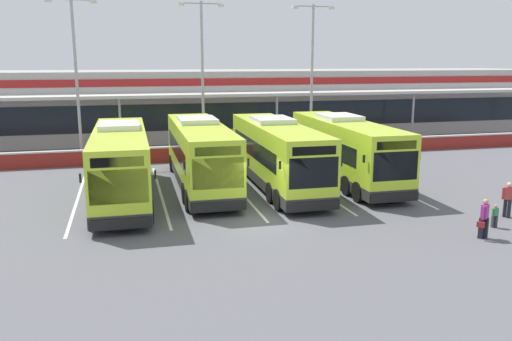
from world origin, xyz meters
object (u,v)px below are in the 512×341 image
pedestrian_child (495,215)px  pedestrian_near_bin (508,198)px  coach_bus_right_centre (345,150)px  lamp_post_centre (202,69)px  coach_bus_centre (277,155)px  pedestrian_with_handbag (484,218)px  coach_bus_left_centre (200,155)px  lamp_post_west (76,70)px  coach_bus_leftmost (121,164)px  lamp_post_east (312,69)px

pedestrian_child → pedestrian_near_bin: 1.94m
coach_bus_right_centre → lamp_post_centre: lamp_post_centre is taller
coach_bus_centre → pedestrian_with_handbag: size_ratio=7.51×
coach_bus_right_centre → pedestrian_with_handbag: size_ratio=7.51×
coach_bus_left_centre → coach_bus_right_centre: 8.41m
pedestrian_near_bin → lamp_post_west: 27.52m
coach_bus_leftmost → pedestrian_child: bearing=-29.8°
coach_bus_leftmost → coach_bus_centre: same height
coach_bus_left_centre → lamp_post_west: 12.61m
coach_bus_left_centre → lamp_post_east: lamp_post_east is taller
coach_bus_centre → lamp_post_west: (-11.12, 10.43, 4.50)m
pedestrian_with_handbag → coach_bus_leftmost: bearing=144.8°
coach_bus_left_centre → coach_bus_centre: 4.24m
pedestrian_near_bin → coach_bus_leftmost: bearing=155.7°
coach_bus_left_centre → coach_bus_centre: size_ratio=1.00×
pedestrian_child → lamp_post_centre: 22.80m
coach_bus_left_centre → lamp_post_east: bearing=44.1°
pedestrian_near_bin → lamp_post_centre: size_ratio=0.15×
lamp_post_centre → lamp_post_east: 8.37m
pedestrian_near_bin → coach_bus_centre: bearing=136.0°
pedestrian_with_handbag → coach_bus_centre: bearing=118.0°
coach_bus_leftmost → coach_bus_right_centre: same height
pedestrian_with_handbag → pedestrian_child: 1.77m
coach_bus_left_centre → lamp_post_west: lamp_post_west is taller
coach_bus_right_centre → pedestrian_child: 10.17m
lamp_post_centre → pedestrian_child: bearing=-64.9°
pedestrian_with_handbag → lamp_post_east: (0.39, 21.03, 5.43)m
lamp_post_west → lamp_post_centre: bearing=1.7°
pedestrian_near_bin → coach_bus_left_centre: bearing=144.1°
coach_bus_right_centre → lamp_post_centre: 13.05m
coach_bus_centre → coach_bus_right_centre: bearing=6.1°
pedestrian_near_bin → coach_bus_right_centre: bearing=115.8°
coach_bus_centre → pedestrian_child: bearing=-53.4°
coach_bus_right_centre → lamp_post_centre: size_ratio=1.11×
pedestrian_with_handbag → lamp_post_centre: lamp_post_centre is taller
coach_bus_leftmost → coach_bus_left_centre: (4.26, 1.49, 0.00)m
coach_bus_left_centre → pedestrian_with_handbag: size_ratio=7.51×
coach_bus_leftmost → lamp_post_west: bearing=103.9°
coach_bus_centre → coach_bus_right_centre: same height
coach_bus_right_centre → coach_bus_leftmost: bearing=-175.4°
pedestrian_near_bin → lamp_post_east: (-2.54, 18.83, 5.42)m
pedestrian_child → lamp_post_west: lamp_post_west is taller
coach_bus_left_centre → pedestrian_child: coach_bus_left_centre is taller
coach_bus_centre → pedestrian_child: coach_bus_centre is taller
coach_bus_centre → lamp_post_east: lamp_post_east is taller
coach_bus_leftmost → pedestrian_child: (15.28, -8.74, -1.24)m
coach_bus_left_centre → pedestrian_child: 15.09m
lamp_post_west → lamp_post_centre: 8.65m
lamp_post_west → coach_bus_leftmost: bearing=-76.1°
pedestrian_with_handbag → lamp_post_centre: 23.15m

